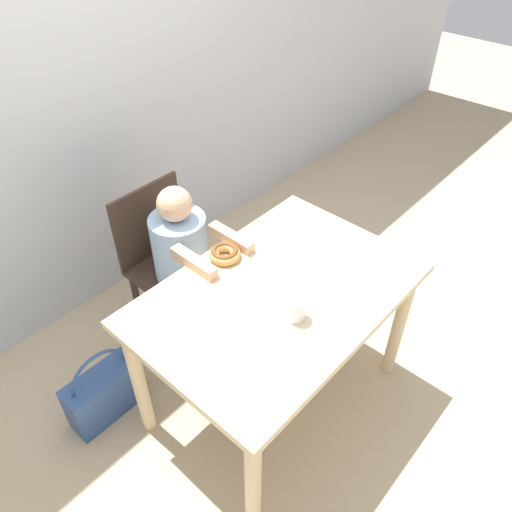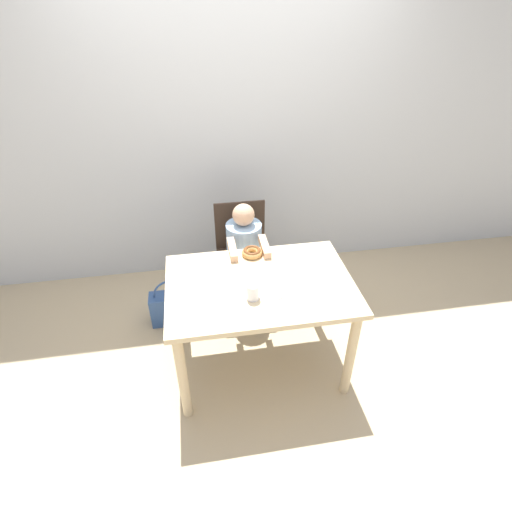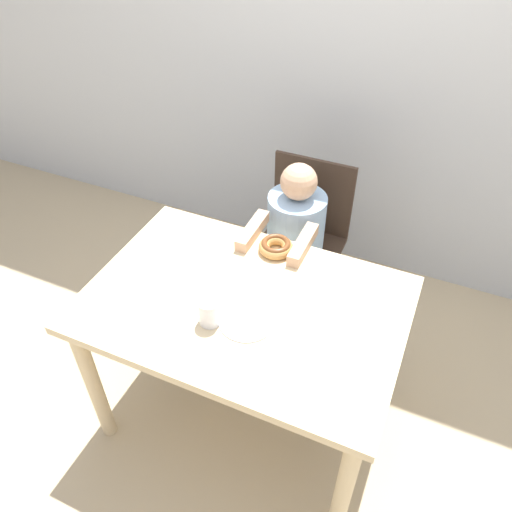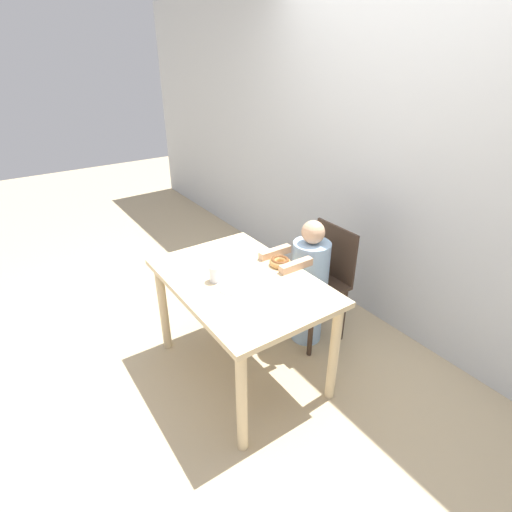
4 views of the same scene
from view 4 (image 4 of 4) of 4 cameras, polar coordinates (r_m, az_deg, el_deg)
name	(u,v)px [view 4 (image 4 of 4)]	position (r m, az deg, el deg)	size (l,w,h in m)	color
ground_plane	(243,369)	(2.86, -1.94, -15.80)	(12.00, 12.00, 0.00)	tan
wall_back	(391,163)	(3.04, 18.67, 12.53)	(8.00, 0.05, 2.50)	silver
dining_table	(241,293)	(2.48, -2.16, -5.36)	(1.14, 0.78, 0.72)	beige
chair	(320,281)	(2.94, 9.16, -3.57)	(0.39, 0.38, 0.86)	#38281E
child_figure	(309,284)	(2.87, 7.56, -4.01)	(0.27, 0.48, 0.96)	#99BCE0
donut	(280,262)	(2.57, 3.43, -0.80)	(0.14, 0.14, 0.05)	tan
napkin	(229,275)	(2.47, -3.91, -2.70)	(0.23, 0.23, 0.00)	white
handbag	(258,290)	(3.40, 0.26, -4.89)	(0.36, 0.14, 0.41)	#2D4C84
cup	(216,274)	(2.39, -5.80, -2.51)	(0.08, 0.08, 0.10)	white
plate	(233,286)	(2.35, -3.29, -4.31)	(0.19, 0.19, 0.01)	white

